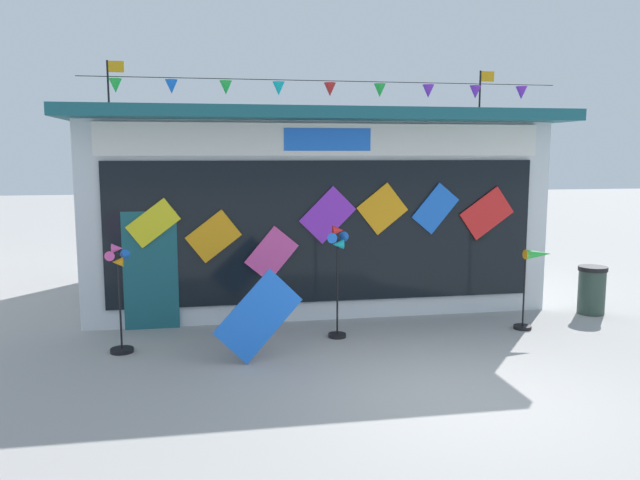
% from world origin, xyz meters
% --- Properties ---
extents(ground_plane, '(80.00, 80.00, 0.00)m').
position_xyz_m(ground_plane, '(0.00, 0.00, 0.00)').
color(ground_plane, '#9E9B99').
extents(kite_shop_building, '(8.77, 5.99, 4.78)m').
position_xyz_m(kite_shop_building, '(-0.91, 6.29, 1.88)').
color(kite_shop_building, silver).
rests_on(kite_shop_building, ground_plane).
extents(wind_spinner_far_left, '(0.35, 0.34, 1.65)m').
position_xyz_m(wind_spinner_far_left, '(-4.27, 2.41, 0.96)').
color(wind_spinner_far_left, black).
rests_on(wind_spinner_far_left, ground_plane).
extents(wind_spinner_left, '(0.38, 0.29, 1.83)m').
position_xyz_m(wind_spinner_left, '(-0.94, 2.60, 1.26)').
color(wind_spinner_left, black).
rests_on(wind_spinner_left, ground_plane).
extents(wind_spinner_center_left, '(0.61, 0.30, 1.36)m').
position_xyz_m(wind_spinner_center_left, '(2.39, 2.55, 0.91)').
color(wind_spinner_center_left, black).
rests_on(wind_spinner_center_left, ground_plane).
extents(trash_bin, '(0.52, 0.52, 0.89)m').
position_xyz_m(trash_bin, '(4.00, 3.29, 0.45)').
color(trash_bin, '#2D4238').
rests_on(trash_bin, ground_plane).
extents(display_kite_on_ground, '(1.31, 0.31, 1.31)m').
position_xyz_m(display_kite_on_ground, '(-2.29, 1.69, 0.66)').
color(display_kite_on_ground, blue).
rests_on(display_kite_on_ground, ground_plane).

